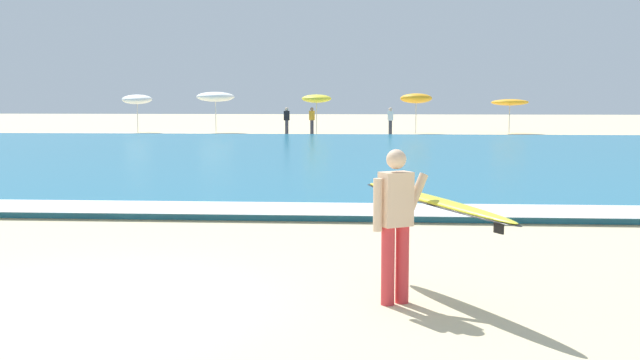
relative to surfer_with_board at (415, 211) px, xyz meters
The scene contains 12 objects.
ground_plane 3.68m from the surfer_with_board, behind, with size 160.00×160.00×0.00m, color beige.
sea 19.64m from the surfer_with_board, 100.32° to the left, with size 120.00×28.00×0.14m, color teal.
surf_foam 6.92m from the surfer_with_board, 120.80° to the left, with size 120.00×1.60×0.01m, color white.
surfer_with_board is the anchor object (origin of this frame).
beach_umbrella_0 39.90m from the surfer_with_board, 111.59° to the left, with size 1.83×1.85×2.34m.
beach_umbrella_1 38.29m from the surfer_with_board, 104.86° to the left, with size 2.29×2.30×2.49m.
beach_umbrella_2 36.22m from the surfer_with_board, 95.74° to the left, with size 1.73×1.74×2.32m.
beach_umbrella_3 36.95m from the surfer_with_board, 86.52° to the left, with size 1.88×1.92×2.44m.
beach_umbrella_4 37.87m from the surfer_with_board, 78.18° to the left, with size 2.17×2.18×2.08m.
beachgoer_near_row_left 35.32m from the surfer_with_board, 96.21° to the left, with size 0.32×0.20×1.58m.
beachgoer_near_row_mid 35.12m from the surfer_with_board, 98.59° to the left, with size 0.32×0.20×1.58m.
beachgoer_near_row_right 34.74m from the surfer_with_board, 88.88° to the left, with size 0.32×0.20×1.58m.
Camera 1 is at (3.00, -8.01, 2.33)m, focal length 42.43 mm.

